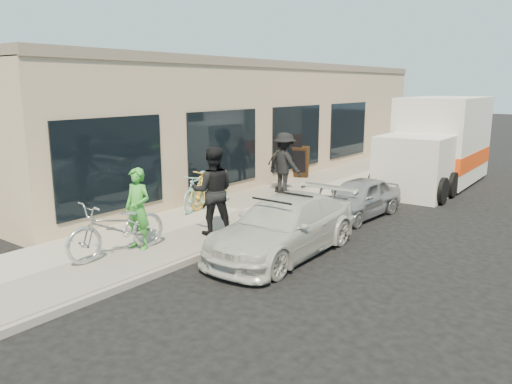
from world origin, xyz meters
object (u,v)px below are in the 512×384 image
Objects in this scene: bike_rack at (209,185)px; bystander_b at (281,165)px; woman_rider at (138,209)px; cruiser_bike_a at (198,191)px; bystander_a at (284,164)px; moving_truck at (438,147)px; sedan_silver at (358,198)px; tandem_bike at (118,228)px; cruiser_bike_c at (210,187)px; man_standing at (213,191)px; sandwich_board at (299,162)px; sedan_white at (284,226)px; cruiser_bike_b at (211,191)px.

bystander_b is at bearing 82.60° from bike_rack.
woman_rider is 6.67m from bystander_b.
cruiser_bike_a is 3.15m from bystander_a.
moving_truck reaches higher than bystander_a.
woman_rider is 3.38m from cruiser_bike_a.
bystander_a reaches higher than bike_rack.
tandem_bike is at bearing -106.00° from sedan_silver.
tandem_bike is 0.60m from woman_rider.
cruiser_bike_c is (0.02, 0.43, 0.04)m from cruiser_bike_a.
moving_truck is at bearing 63.27° from bike_rack.
bystander_a is at bearing -118.29° from man_standing.
sandwich_board is 4.82m from moving_truck.
bike_rack is 4.05m from sedan_silver.
moving_truck is 9.69m from man_standing.
bystander_a is at bearing 123.28° from sedan_white.
bystander_a is (0.78, 2.45, 0.54)m from cruiser_bike_b.
moving_truck is 8.51m from cruiser_bike_c.
bike_rack is 0.15m from cruiser_bike_c.
bike_rack is 0.84× the size of sandwich_board.
moving_truck reaches higher than cruiser_bike_b.
cruiser_bike_a is at bearing -84.37° from cruiser_bike_b.
cruiser_bike_b is at bearing -108.56° from sandwich_board.
woman_rider is at bearing -103.78° from moving_truck.
man_standing is (2.29, -7.13, 0.42)m from sandwich_board.
bike_rack reaches higher than sedan_silver.
tandem_bike is at bearing 103.83° from bystander_a.
cruiser_bike_b is (0.04, 0.05, -0.16)m from bike_rack.
cruiser_bike_c is at bearing -103.61° from bystander_b.
man_standing is 1.18× the size of cruiser_bike_a.
man_standing is at bearing -109.62° from sedan_silver.
sandwich_board is at bearing -151.85° from moving_truck.
sandwich_board is 7.50m from man_standing.
sedan_silver is 1.68× the size of cruiser_bike_c.
sandwich_board reaches higher than cruiser_bike_c.
sandwich_board is at bearing 76.88° from cruiser_bike_a.
sedan_white is at bearing -25.96° from cruiser_bike_b.
bystander_a is at bearing -122.23° from moving_truck.
bike_rack is 0.15× the size of moving_truck.
tandem_bike is at bearing -102.24° from sandwich_board.
sedan_white is at bearing 143.57° from man_standing.
tandem_bike is at bearing -71.30° from cruiser_bike_b.
moving_truck is (4.15, 2.37, 0.62)m from sandwich_board.
bystander_b is (-3.41, -4.57, -0.39)m from moving_truck.
sedan_silver is 1.54× the size of man_standing.
woman_rider is (-2.41, -11.17, -0.36)m from moving_truck.
moving_truck reaches higher than sedan_silver.
man_standing is (-1.67, -3.82, 0.62)m from sedan_silver.
sandwich_board reaches higher than cruiser_bike_a.
cruiser_bike_b is at bearing 102.39° from woman_rider.
woman_rider is at bearing -89.84° from bystander_b.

